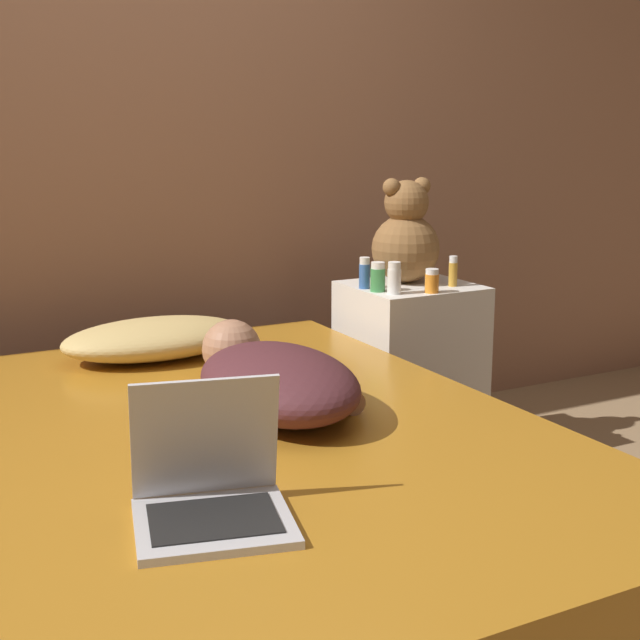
{
  "coord_description": "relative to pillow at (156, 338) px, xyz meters",
  "views": [
    {
      "loc": [
        -0.78,
        -1.87,
        1.22
      ],
      "look_at": [
        0.34,
        0.25,
        0.69
      ],
      "focal_mm": 50.0,
      "sensor_mm": 36.0,
      "label": 1
    }
  ],
  "objects": [
    {
      "name": "bottle_white",
      "position": [
        0.8,
        -0.1,
        0.14
      ],
      "size": [
        0.05,
        0.05,
        0.11
      ],
      "color": "white",
      "rests_on": "nightstand"
    },
    {
      "name": "bottle_blue",
      "position": [
        0.77,
        0.03,
        0.14
      ],
      "size": [
        0.04,
        0.04,
        0.11
      ],
      "color": "#3866B2",
      "rests_on": "nightstand"
    },
    {
      "name": "pillow",
      "position": [
        0.0,
        0.0,
        0.0
      ],
      "size": [
        0.58,
        0.33,
        0.12
      ],
      "color": "tan",
      "rests_on": "bed"
    },
    {
      "name": "bottle_amber",
      "position": [
        1.06,
        -0.08,
        0.14
      ],
      "size": [
        0.03,
        0.03,
        0.11
      ],
      "color": "gold",
      "rests_on": "nightstand"
    },
    {
      "name": "ground_plane",
      "position": [
        -0.02,
        -0.73,
        -0.57
      ],
      "size": [
        12.0,
        12.0,
        0.0
      ],
      "primitive_type": "plane",
      "color": "#937551"
    },
    {
      "name": "laptop",
      "position": [
        -0.27,
        -1.16,
        -0.0
      ],
      "size": [
        0.33,
        0.31,
        0.26
      ],
      "rotation": [
        0.0,
        0.0,
        -0.24
      ],
      "color": "silver",
      "rests_on": "bed"
    },
    {
      "name": "person_lying",
      "position": [
        0.11,
        -0.63,
        0.02
      ],
      "size": [
        0.4,
        0.72,
        0.17
      ],
      "rotation": [
        0.0,
        0.0,
        -0.05
      ],
      "color": "#4C2328",
      "rests_on": "bed"
    },
    {
      "name": "bottle_orange",
      "position": [
        0.93,
        -0.14,
        0.13
      ],
      "size": [
        0.05,
        0.05,
        0.08
      ],
      "color": "orange",
      "rests_on": "nightstand"
    },
    {
      "name": "wall_back",
      "position": [
        -0.02,
        0.54,
        0.73
      ],
      "size": [
        8.0,
        0.06,
        2.6
      ],
      "color": "#996B51",
      "rests_on": "ground_plane"
    },
    {
      "name": "bed",
      "position": [
        -0.02,
        -0.73,
        -0.32
      ],
      "size": [
        1.4,
        1.99,
        0.51
      ],
      "color": "#2D2319",
      "rests_on": "ground_plane"
    },
    {
      "name": "nightstand",
      "position": [
        0.95,
        0.02,
        -0.24
      ],
      "size": [
        0.43,
        0.4,
        0.65
      ],
      "color": "silver",
      "rests_on": "ground_plane"
    },
    {
      "name": "bottle_green",
      "position": [
        0.78,
        -0.04,
        0.13
      ],
      "size": [
        0.05,
        0.05,
        0.1
      ],
      "color": "#3D8E4C",
      "rests_on": "nightstand"
    },
    {
      "name": "teddy_bear",
      "position": [
        0.96,
        0.07,
        0.25
      ],
      "size": [
        0.25,
        0.25,
        0.38
      ],
      "color": "brown",
      "rests_on": "nightstand"
    }
  ]
}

